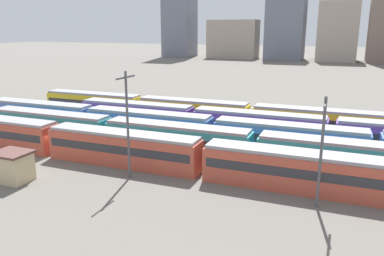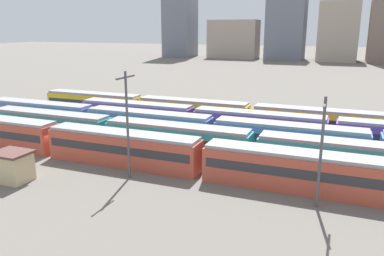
{
  "view_description": "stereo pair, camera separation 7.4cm",
  "coord_description": "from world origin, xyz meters",
  "px_view_note": "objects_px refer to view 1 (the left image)",
  "views": [
    {
      "loc": [
        30.94,
        -34.79,
        14.72
      ],
      "look_at": [
        12.93,
        10.4,
        2.04
      ],
      "focal_mm": 35.88,
      "sensor_mm": 36.0,
      "label": 1
    },
    {
      "loc": [
        31.01,
        -34.77,
        14.72
      ],
      "look_at": [
        12.93,
        10.4,
        2.04
      ],
      "focal_mm": 35.88,
      "sensor_mm": 36.0,
      "label": 2
    }
  ],
  "objects_px": {
    "catenary_pole_0": "(322,147)",
    "train_track_4": "(193,111)",
    "train_track_2": "(288,139)",
    "signal_hut": "(13,166)",
    "train_track_1": "(255,148)",
    "catenary_pole_2": "(127,121)"
  },
  "relations": [
    {
      "from": "catenary_pole_0",
      "to": "train_track_4",
      "type": "bearing_deg",
      "value": 131.06
    },
    {
      "from": "train_track_2",
      "to": "catenary_pole_0",
      "type": "bearing_deg",
      "value": -72.13
    },
    {
      "from": "signal_hut",
      "to": "train_track_2",
      "type": "bearing_deg",
      "value": 37.87
    },
    {
      "from": "signal_hut",
      "to": "train_track_4",
      "type": "bearing_deg",
      "value": 75.44
    },
    {
      "from": "train_track_1",
      "to": "signal_hut",
      "type": "height_order",
      "value": "train_track_1"
    },
    {
      "from": "train_track_2",
      "to": "signal_hut",
      "type": "relative_size",
      "value": 26.0
    },
    {
      "from": "train_track_1",
      "to": "train_track_2",
      "type": "bearing_deg",
      "value": 60.8
    },
    {
      "from": "train_track_2",
      "to": "catenary_pole_0",
      "type": "xyz_separation_m",
      "value": [
        4.35,
        -13.5,
        3.39
      ]
    },
    {
      "from": "train_track_1",
      "to": "catenary_pole_2",
      "type": "xyz_separation_m",
      "value": [
        -10.89,
        -8.46,
        4.06
      ]
    },
    {
      "from": "train_track_2",
      "to": "train_track_1",
      "type": "bearing_deg",
      "value": -119.2
    },
    {
      "from": "catenary_pole_0",
      "to": "catenary_pole_2",
      "type": "bearing_deg",
      "value": -179.49
    },
    {
      "from": "catenary_pole_0",
      "to": "catenary_pole_2",
      "type": "xyz_separation_m",
      "value": [
        -18.15,
        -0.16,
        0.66
      ]
    },
    {
      "from": "train_track_2",
      "to": "signal_hut",
      "type": "bearing_deg",
      "value": -142.13
    },
    {
      "from": "train_track_4",
      "to": "catenary_pole_0",
      "type": "distance_m",
      "value": 31.88
    },
    {
      "from": "train_track_1",
      "to": "train_track_4",
      "type": "relative_size",
      "value": 1.34
    },
    {
      "from": "catenary_pole_0",
      "to": "catenary_pole_2",
      "type": "distance_m",
      "value": 18.16
    },
    {
      "from": "catenary_pole_0",
      "to": "catenary_pole_2",
      "type": "height_order",
      "value": "catenary_pole_2"
    },
    {
      "from": "train_track_1",
      "to": "train_track_2",
      "type": "relative_size",
      "value": 0.8
    },
    {
      "from": "signal_hut",
      "to": "catenary_pole_0",
      "type": "bearing_deg",
      "value": 10.34
    },
    {
      "from": "train_track_1",
      "to": "train_track_4",
      "type": "xyz_separation_m",
      "value": [
        -13.56,
        15.6,
        -0.0
      ]
    },
    {
      "from": "train_track_4",
      "to": "train_track_1",
      "type": "bearing_deg",
      "value": -49.0
    },
    {
      "from": "train_track_4",
      "to": "catenary_pole_2",
      "type": "distance_m",
      "value": 24.55
    }
  ]
}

